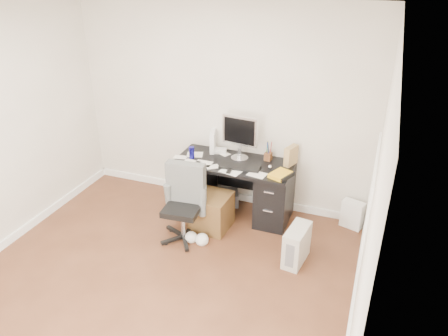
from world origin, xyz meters
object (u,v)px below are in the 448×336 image
Objects in this scene: pc_tower at (297,245)px; keyboard at (240,167)px; desk at (234,186)px; lcd_monitor at (240,138)px; office_chair at (182,205)px; wicker_basket at (211,211)px.

keyboard is at bearing 154.17° from pc_tower.
lcd_monitor reaches higher than desk.
office_chair is at bearing -169.72° from pc_tower.
pc_tower is (1.37, 0.06, -0.26)m from office_chair.
office_chair is (-0.37, -0.78, 0.08)m from desk.
wicker_basket is at bearing -138.90° from keyboard.
pc_tower is 1.19m from wicker_basket.
desk is 1.25m from pc_tower.
office_chair is 2.09× the size of wicker_basket.
office_chair is (-0.40, -0.90, -0.57)m from lcd_monitor.
keyboard reaches higher than wicker_basket.
desk is 3.28× the size of wicker_basket.
wicker_basket is (-0.15, -0.43, -0.17)m from desk.
pc_tower is at bearing -34.67° from lcd_monitor.
wicker_basket reaches higher than pc_tower.
lcd_monitor is at bearing 71.18° from wicker_basket.
keyboard is (0.12, -0.14, 0.36)m from desk.
lcd_monitor is 1.30× the size of wicker_basket.
desk is at bearing 60.06° from office_chair.
desk is at bearing -100.91° from lcd_monitor.
desk is 0.66m from lcd_monitor.
pc_tower is at bearing -39.01° from keyboard.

